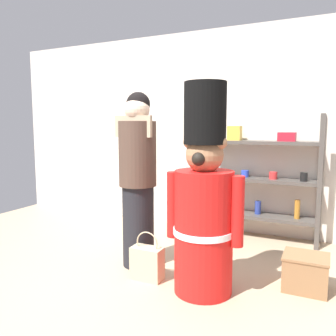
{
  "coord_description": "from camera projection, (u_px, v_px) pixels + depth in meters",
  "views": [
    {
      "loc": [
        1.44,
        -2.21,
        1.37
      ],
      "look_at": [
        0.15,
        0.5,
        1.0
      ],
      "focal_mm": 36.7,
      "sensor_mm": 36.0,
      "label": 1
    }
  ],
  "objects": [
    {
      "name": "shopping_bag",
      "position": [
        147.0,
        262.0,
        3.07
      ],
      "size": [
        0.28,
        0.15,
        0.44
      ],
      "color": "#C1AD89",
      "rests_on": "ground_plane"
    },
    {
      "name": "ground_plane",
      "position": [
        125.0,
        297.0,
        2.76
      ],
      "size": [
        6.4,
        6.4,
        0.0
      ],
      "primitive_type": "plane",
      "color": "tan"
    },
    {
      "name": "back_wall",
      "position": [
        213.0,
        131.0,
        4.57
      ],
      "size": [
        6.4,
        0.12,
        2.6
      ],
      "primitive_type": "cube",
      "color": "silver",
      "rests_on": "ground_plane"
    },
    {
      "name": "teddy_bear_guard",
      "position": [
        204.0,
        206.0,
        2.77
      ],
      "size": [
        0.65,
        0.5,
        1.71
      ],
      "color": "red",
      "rests_on": "ground_plane"
    },
    {
      "name": "display_crate",
      "position": [
        305.0,
        272.0,
        2.87
      ],
      "size": [
        0.36,
        0.32,
        0.3
      ],
      "color": "olive",
      "rests_on": "ground_plane"
    },
    {
      "name": "merchandise_shelf",
      "position": [
        258.0,
        176.0,
        4.16
      ],
      "size": [
        1.42,
        0.35,
        1.5
      ],
      "color": "#4C4742",
      "rests_on": "ground_plane"
    },
    {
      "name": "person_shopper",
      "position": [
        138.0,
        177.0,
        3.3
      ],
      "size": [
        0.38,
        0.36,
        1.69
      ],
      "color": "black",
      "rests_on": "ground_plane"
    }
  ]
}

